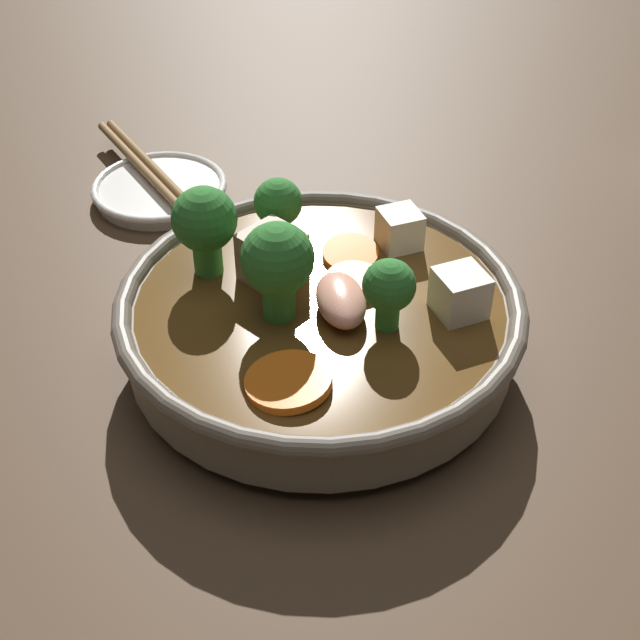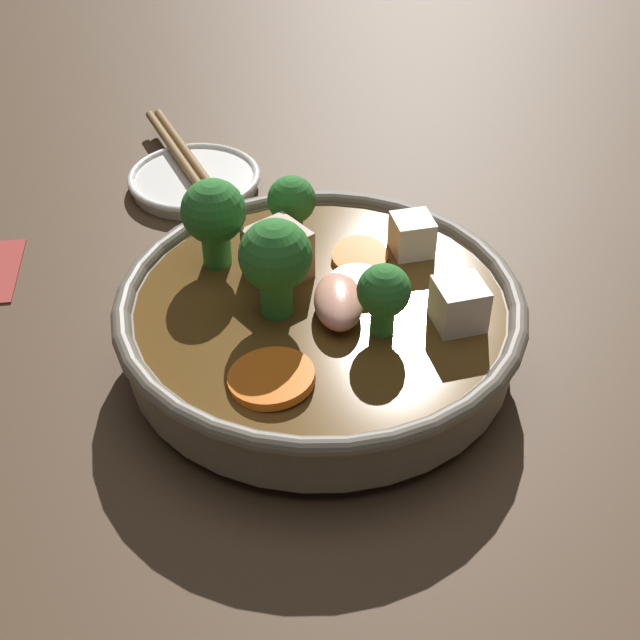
{
  "view_description": "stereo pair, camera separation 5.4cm",
  "coord_description": "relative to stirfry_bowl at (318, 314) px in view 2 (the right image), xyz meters",
  "views": [
    {
      "loc": [
        -0.02,
        -0.42,
        0.38
      ],
      "look_at": [
        0.0,
        0.0,
        0.03
      ],
      "focal_mm": 50.0,
      "sensor_mm": 36.0,
      "label": 1
    },
    {
      "loc": [
        0.03,
        -0.42,
        0.38
      ],
      "look_at": [
        0.0,
        0.0,
        0.03
      ],
      "focal_mm": 50.0,
      "sensor_mm": 36.0,
      "label": 2
    }
  ],
  "objects": [
    {
      "name": "chopsticks_pair",
      "position": [
        -0.12,
        0.2,
        -0.02
      ],
      "size": [
        0.12,
        0.2,
        0.01
      ],
      "color": "olive",
      "rests_on": "side_saucer"
    },
    {
      "name": "ground_plane",
      "position": [
        0.0,
        -0.0,
        -0.04
      ],
      "size": [
        3.0,
        3.0,
        0.0
      ],
      "primitive_type": "plane",
      "color": "#4C3826"
    },
    {
      "name": "side_saucer",
      "position": [
        -0.12,
        0.2,
        -0.03
      ],
      "size": [
        0.11,
        0.11,
        0.01
      ],
      "color": "white",
      "rests_on": "ground_plane"
    },
    {
      "name": "stirfry_bowl",
      "position": [
        0.0,
        0.0,
        0.0
      ],
      "size": [
        0.25,
        0.25,
        0.11
      ],
      "color": "slate",
      "rests_on": "ground_plane"
    }
  ]
}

